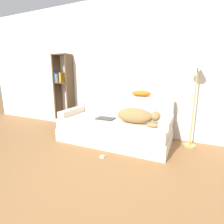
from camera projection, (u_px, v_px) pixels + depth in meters
The scene contains 12 objects.
ground_plane at pixel (30, 221), 1.52m from camera, with size 20.00×20.00×0.00m, color olive.
wall_back at pixel (130, 68), 3.50m from camera, with size 8.12×0.06×2.70m.
couch at pixel (114, 130), 3.25m from camera, with size 2.00×0.92×0.43m.
couch_backrest at pixel (122, 105), 3.50m from camera, with size 1.96×0.15×0.39m.
couch_arm_left at pixel (73, 111), 3.56m from camera, with size 0.15×0.73×0.11m.
couch_arm_right at pixel (167, 122), 2.80m from camera, with size 0.15×0.73×0.11m.
dog at pixel (137, 116), 2.89m from camera, with size 0.73×0.28×0.25m.
laptop at pixel (106, 118), 3.19m from camera, with size 0.33×0.22×0.02m.
throw_pillow at pixel (141, 93), 3.29m from camera, with size 0.37×0.20×0.11m.
bookshelf at pixel (63, 87), 4.07m from camera, with size 0.41×0.26×1.67m.
floor_lamp at pixel (197, 77), 2.81m from camera, with size 0.21×0.21×1.51m.
power_adapter at pixel (102, 157), 2.66m from camera, with size 0.06×0.06×0.02m.
Camera 1 is at (1.18, -0.86, 1.27)m, focal length 28.00 mm.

